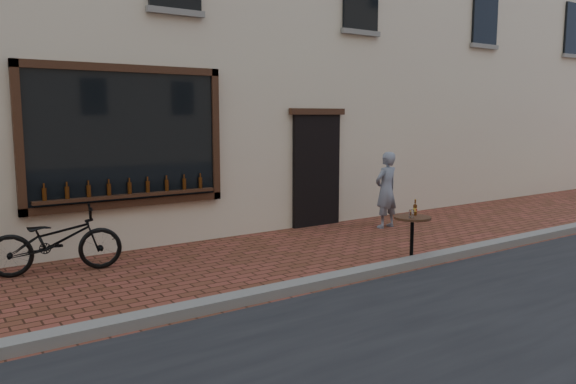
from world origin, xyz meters
TOP-DOWN VIEW (x-y plane):
  - ground at (0.00, 0.00)m, footprint 90.00×90.00m
  - kerb at (0.00, 0.20)m, footprint 90.00×0.25m
  - cargo_bicycle at (-3.20, 2.80)m, footprint 2.10×0.94m
  - bistro_table at (1.31, 0.35)m, footprint 0.55×0.55m
  - pedestrian at (2.89, 2.51)m, footprint 0.57×0.41m

SIDE VIEW (x-z plane):
  - ground at x=0.00m, z-range 0.00..0.00m
  - kerb at x=0.00m, z-range 0.00..0.12m
  - cargo_bicycle at x=-3.20m, z-range -0.02..0.97m
  - bistro_table at x=1.31m, z-range 0.03..0.97m
  - pedestrian at x=2.89m, z-range 0.00..1.49m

